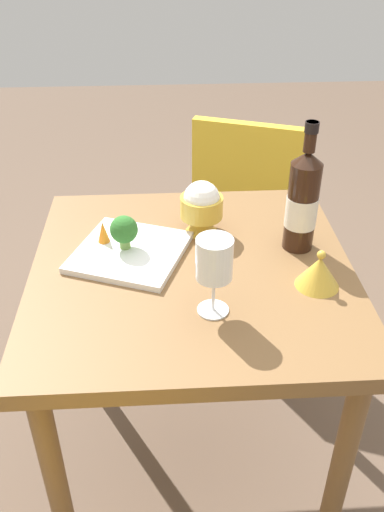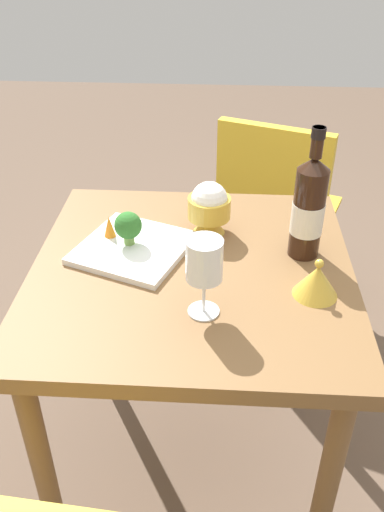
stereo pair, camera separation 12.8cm
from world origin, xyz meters
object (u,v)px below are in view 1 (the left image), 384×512
Objects in this scene: chair_near_window at (250,199)px; rice_bowl_lid at (319,272)px; broccoli_floret at (124,230)px; carrot_garnish_left at (103,232)px; serving_plate at (130,252)px; wine_bottle at (302,201)px; wine_glass at (214,261)px; rice_bowl at (202,206)px.

rice_bowl_lid is at bearing -68.36° from chair_near_window.
broccoli_floret is at bearing 160.08° from rice_bowl_lid.
serving_plate is at bearing -31.61° from carrot_garnish_left.
wine_bottle is at bearing 93.26° from rice_bowl_lid.
broccoli_floret reaches higher than serving_plate.
serving_plate is 0.08m from carrot_garnish_left.
chair_near_window is 1.00m from wine_glass.
carrot_garnish_left is (-0.25, 0.27, -0.09)m from wine_glass.
chair_near_window is 8.50× the size of rice_bowl_lid.
wine_glass is at bearing -89.86° from rice_bowl.
wine_bottle reaches higher than chair_near_window.
wine_glass is (-0.23, -0.91, 0.35)m from chair_near_window.
wine_bottle reaches higher than serving_plate.
serving_plate is (-0.42, -0.01, -0.12)m from wine_bottle.
wine_glass is 0.55× the size of serving_plate.
carrot_garnish_left is (-0.49, 0.19, 0.01)m from rice_bowl_lid.
broccoli_floret reaches higher than chair_near_window.
wine_glass is at bearing -50.86° from serving_plate.
rice_bowl is 0.35m from rice_bowl_lid.
rice_bowl is 0.22m from broccoli_floret.
rice_bowl reaches higher than carrot_garnish_left.
broccoli_floret reaches higher than carrot_garnish_left.
carrot_garnish_left is at bearing 148.39° from serving_plate.
rice_bowl_lid is 1.17× the size of broccoli_floret.
rice_bowl is 0.26m from carrot_garnish_left.
serving_plate is at bearing 160.57° from rice_bowl_lid.
wine_glass is 1.79× the size of rice_bowl_lid.
wine_bottle is at bearing 45.67° from wine_glass.
wine_glass reaches higher than carrot_garnish_left.
rice_bowl is 0.44× the size of serving_plate.
wine_glass is at bearing -134.33° from wine_bottle.
rice_bowl is at bearing 28.75° from serving_plate.
wine_glass reaches higher than rice_bowl.
chair_near_window is at bearing 57.90° from broccoli_floret.
wine_glass is 0.27m from rice_bowl_lid.
rice_bowl_lid is 0.47m from broccoli_floret.
rice_bowl_lid is 0.53m from carrot_garnish_left.
rice_bowl reaches higher than broccoli_floret.
wine_glass is 0.32m from serving_plate.
wine_bottle is 5.88× the size of carrot_garnish_left.
rice_bowl is (-0.00, 0.33, -0.05)m from wine_glass.
broccoli_floret is (-0.20, 0.23, -0.06)m from wine_glass.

